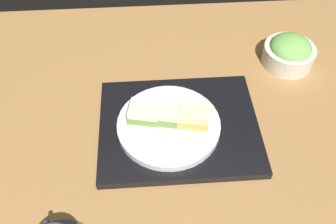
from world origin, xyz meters
TOP-DOWN VIEW (x-y plane):
  - ground_plane at (0.00, 0.00)cm, footprint 140.00×100.00cm
  - serving_tray at (1.79, 0.30)cm, footprint 36.25×28.99cm
  - sandwich_plate at (4.21, 0.94)cm, footprint 23.20×23.20cm
  - sandwich_near at (-1.13, 2.07)cm, footprint 7.47×6.37cm
  - sandwich_middle at (4.21, 0.94)cm, footprint 7.49×6.34cm
  - sandwich_far at (9.55, -0.19)cm, footprint 7.47×6.35cm
  - salad_bowl at (-29.39, -20.89)cm, footprint 13.55×13.55cm

SIDE VIEW (x-z plane):
  - ground_plane at x=0.00cm, z-range -3.00..0.00cm
  - serving_tray at x=1.79cm, z-range 0.00..2.00cm
  - sandwich_plate at x=4.21cm, z-range 2.00..3.71cm
  - salad_bowl at x=-29.39cm, z-range -0.40..7.68cm
  - sandwich_far at x=9.55cm, z-range 3.71..8.43cm
  - sandwich_middle at x=4.21cm, z-range 3.71..8.71cm
  - sandwich_near at x=-1.13cm, z-range 3.71..9.08cm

